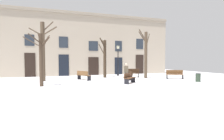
# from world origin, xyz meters

# --- Properties ---
(ground_plane) EXTENTS (35.47, 35.47, 0.00)m
(ground_plane) POSITION_xyz_m (0.00, 0.00, 0.00)
(ground_plane) COLOR white
(building_facade) EXTENTS (22.17, 0.60, 7.81)m
(building_facade) POSITION_xyz_m (-0.00, 9.43, 3.94)
(building_facade) COLOR tan
(building_facade) RESTS_ON ground
(tree_near_facade) EXTENTS (0.86, 1.73, 5.16)m
(tree_near_facade) POSITION_xyz_m (4.41, 3.47, 2.61)
(tree_near_facade) COLOR #4C3D2D
(tree_near_facade) RESTS_ON ground
(tree_foreground) EXTENTS (1.26, 2.71, 4.21)m
(tree_foreground) POSITION_xyz_m (0.51, 5.50, 2.25)
(tree_foreground) COLOR #382B1E
(tree_foreground) RESTS_ON ground
(tree_left_of_center) EXTENTS (1.91, 1.85, 3.86)m
(tree_left_of_center) POSITION_xyz_m (-5.99, 0.70, 2.09)
(tree_left_of_center) COLOR #423326
(tree_left_of_center) RESTS_ON ground
(tree_center) EXTENTS (2.48, 1.86, 5.69)m
(tree_center) POSITION_xyz_m (-5.78, 4.52, 2.86)
(tree_center) COLOR #4C3D2D
(tree_center) RESTS_ON ground
(streetlamp) EXTENTS (0.30, 0.30, 3.70)m
(streetlamp) POSITION_xyz_m (2.79, 7.21, 2.27)
(streetlamp) COLOR black
(streetlamp) RESTS_ON ground
(litter_bin) EXTENTS (0.46, 0.46, 0.74)m
(litter_bin) POSITION_xyz_m (7.06, -1.08, 0.38)
(litter_bin) COLOR #2D3D2D
(litter_bin) RESTS_ON ground
(bench_near_lamp) EXTENTS (1.51, 1.47, 0.85)m
(bench_near_lamp) POSITION_xyz_m (0.87, 0.07, 0.45)
(bench_near_lamp) COLOR #51331E
(bench_near_lamp) RESTS_ON ground
(bench_by_litter_bin) EXTENTS (1.09, 1.79, 0.89)m
(bench_by_litter_bin) POSITION_xyz_m (-2.18, 3.84, 0.47)
(bench_by_litter_bin) COLOR brown
(bench_by_litter_bin) RESTS_ON ground
(bench_back_to_back_left) EXTENTS (1.64, 1.26, 0.94)m
(bench_back_to_back_left) POSITION_xyz_m (3.52, 4.91, 0.47)
(bench_back_to_back_left) COLOR #3D2819
(bench_back_to_back_left) RESTS_ON ground
(bench_far_corner) EXTENTS (0.73, 1.61, 0.85)m
(bench_far_corner) POSITION_xyz_m (2.16, 2.92, 0.43)
(bench_far_corner) COLOR #3D2819
(bench_far_corner) RESTS_ON ground
(bench_facing_shops) EXTENTS (1.70, 1.25, 0.91)m
(bench_facing_shops) POSITION_xyz_m (6.81, 1.76, 0.45)
(bench_facing_shops) COLOR brown
(bench_facing_shops) RESTS_ON ground
(person_near_bench) EXTENTS (0.44, 0.37, 1.64)m
(person_near_bench) POSITION_xyz_m (1.35, 1.73, 0.90)
(person_near_bench) COLOR #403D3A
(person_near_bench) RESTS_ON ground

